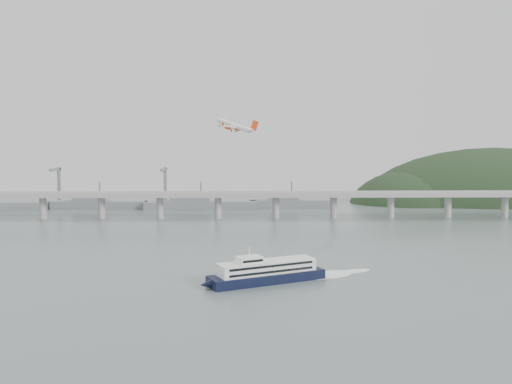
{
  "coord_description": "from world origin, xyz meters",
  "views": [
    {
      "loc": [
        -6.2,
        -264.28,
        64.95
      ],
      "look_at": [
        0.0,
        55.0,
        36.0
      ],
      "focal_mm": 38.0,
      "sensor_mm": 36.0,
      "label": 1
    }
  ],
  "objects": [
    {
      "name": "distant_fleet",
      "position": [
        -155.36,
        265.08,
        6.22
      ],
      "size": [
        453.0,
        60.9,
        40.0
      ],
      "color": "slate",
      "rests_on": "ground"
    },
    {
      "name": "ferry",
      "position": [
        3.71,
        -15.59,
        4.73
      ],
      "size": [
        86.79,
        45.6,
        17.44
      ],
      "rotation": [
        0.0,
        0.0,
        0.42
      ],
      "color": "black",
      "rests_on": "ground"
    },
    {
      "name": "bridge",
      "position": [
        -1.15,
        200.0,
        17.65
      ],
      "size": [
        800.0,
        22.0,
        23.9
      ],
      "color": "#999996",
      "rests_on": "ground"
    },
    {
      "name": "airliner",
      "position": [
        -13.05,
        94.78,
        76.19
      ],
      "size": [
        31.06,
        29.8,
        12.86
      ],
      "rotation": [
        0.05,
        -0.29,
        2.53
      ],
      "color": "white",
      "rests_on": "ground"
    },
    {
      "name": "headland",
      "position": [
        285.18,
        331.75,
        -19.34
      ],
      "size": [
        365.0,
        155.0,
        156.0
      ],
      "color": "black",
      "rests_on": "ground"
    },
    {
      "name": "ground",
      "position": [
        0.0,
        0.0,
        0.0
      ],
      "size": [
        900.0,
        900.0,
        0.0
      ],
      "primitive_type": "plane",
      "color": "slate",
      "rests_on": "ground"
    }
  ]
}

